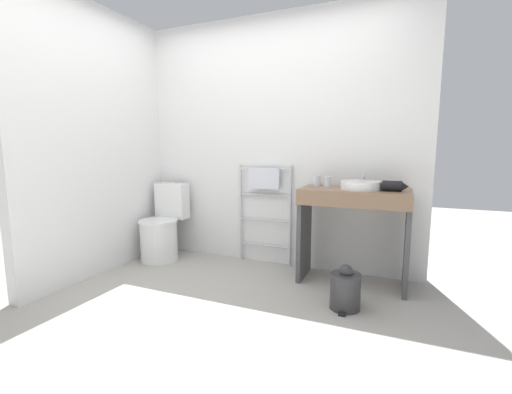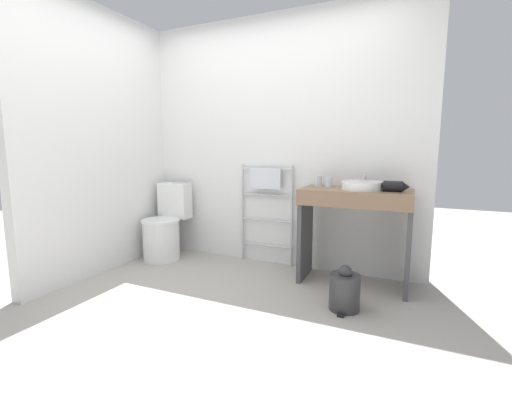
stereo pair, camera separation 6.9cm
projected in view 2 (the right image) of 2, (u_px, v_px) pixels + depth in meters
ground_plane at (197, 322)px, 2.41m from camera, size 12.00×12.00×0.00m
wall_back at (274, 143)px, 3.56m from camera, size 3.04×0.12×2.54m
wall_side at (113, 143)px, 3.46m from camera, size 0.12×2.10×2.54m
toilet at (165, 229)px, 3.79m from camera, size 0.41×0.54×0.83m
towel_radiator at (266, 194)px, 3.55m from camera, size 0.58×0.06×1.04m
vanity_counter at (354, 221)px, 3.00m from camera, size 0.93×0.47×0.86m
sink_basin at (362, 185)px, 2.92m from camera, size 0.34×0.34×0.07m
faucet at (365, 179)px, 3.08m from camera, size 0.02×0.10×0.12m
cup_near_wall at (318, 181)px, 3.23m from camera, size 0.07×0.07×0.10m
cup_near_edge at (329, 182)px, 3.14m from camera, size 0.06×0.06×0.09m
hair_dryer at (395, 186)px, 2.79m from camera, size 0.20×0.17×0.09m
trash_bin at (345, 291)px, 2.58m from camera, size 0.23×0.26×0.35m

